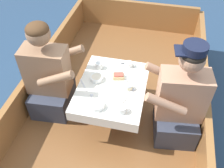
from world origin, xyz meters
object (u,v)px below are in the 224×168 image
object	(u,v)px
coffee_cup_center	(129,64)
tin_can	(129,87)
person_starboard	(179,103)
coffee_cup_port	(122,109)
coffee_cup_starboard	(99,65)
sandwich	(118,76)
person_port	(49,78)

from	to	relation	value
coffee_cup_center	tin_can	size ratio (longest dim) A/B	1.44
person_starboard	coffee_cup_port	bearing A→B (deg)	17.84
coffee_cup_port	coffee_cup_starboard	size ratio (longest dim) A/B	1.10
coffee_cup_port	coffee_cup_starboard	distance (m)	0.58
person_starboard	sandwich	xyz separation A→B (m)	(-0.57, 0.16, 0.05)
sandwich	coffee_cup_center	distance (m)	0.21
person_port	coffee_cup_center	distance (m)	0.78
person_port	coffee_cup_center	xyz separation A→B (m)	(0.71, 0.32, 0.04)
coffee_cup_port	tin_can	world-z (taller)	coffee_cup_port
person_port	coffee_cup_center	world-z (taller)	person_port
person_starboard	coffee_cup_starboard	bearing A→B (deg)	-26.62
person_port	sandwich	xyz separation A→B (m)	(0.64, 0.12, 0.05)
coffee_cup_starboard	coffee_cup_center	bearing A→B (deg)	17.24
person_starboard	coffee_cup_center	world-z (taller)	person_starboard
tin_can	person_starboard	bearing A→B (deg)	-6.35
coffee_cup_port	sandwich	bearing A→B (deg)	105.66
sandwich	tin_can	xyz separation A→B (m)	(0.12, -0.11, -0.00)
coffee_cup_starboard	tin_can	xyz separation A→B (m)	(0.33, -0.22, -0.01)
person_starboard	coffee_cup_starboard	xyz separation A→B (m)	(-0.78, 0.27, 0.05)
person_starboard	coffee_cup_port	size ratio (longest dim) A/B	9.33
person_starboard	sandwich	bearing A→B (deg)	-23.51
coffee_cup_center	tin_can	bearing A→B (deg)	-81.00
person_port	person_starboard	world-z (taller)	person_starboard
coffee_cup_port	coffee_cup_starboard	world-z (taller)	coffee_cup_starboard
coffee_cup_starboard	coffee_cup_center	world-z (taller)	coffee_cup_starboard
coffee_cup_port	tin_can	size ratio (longest dim) A/B	1.60
sandwich	coffee_cup_center	size ratio (longest dim) A/B	1.22
coffee_cup_starboard	coffee_cup_center	distance (m)	0.30
sandwich	coffee_cup_port	bearing A→B (deg)	-74.34
coffee_cup_port	tin_can	distance (m)	0.27
coffee_cup_center	tin_can	xyz separation A→B (m)	(0.05, -0.31, 0.00)
person_port	coffee_cup_port	size ratio (longest dim) A/B	9.18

